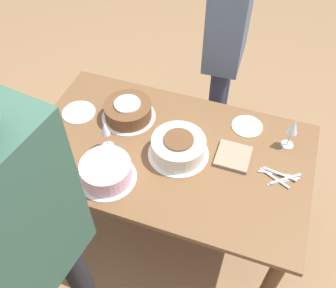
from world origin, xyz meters
name	(u,v)px	position (x,y,z in m)	size (l,w,h in m)	color
ground_plane	(168,219)	(0.00, 0.00, 0.00)	(12.00, 12.00, 0.00)	#8E6B47
dining_table	(168,163)	(0.00, 0.00, 0.61)	(1.48, 0.88, 0.72)	brown
cake_center_white	(178,147)	(-0.06, 0.01, 0.78)	(0.32, 0.32, 0.12)	white
cake_front_chocolate	(128,111)	(0.29, -0.16, 0.77)	(0.30, 0.30, 0.11)	white
cake_back_decorated	(106,171)	(0.22, 0.27, 0.77)	(0.29, 0.29, 0.11)	white
wine_glass_near	(54,136)	(0.52, 0.21, 0.86)	(0.06, 0.06, 0.20)	silver
wine_glass_far	(105,130)	(0.31, 0.08, 0.85)	(0.07, 0.07, 0.19)	silver
wine_glass_extra	(293,128)	(-0.58, -0.24, 0.85)	(0.07, 0.07, 0.19)	silver
dessert_plate_left	(247,126)	(-0.36, -0.31, 0.73)	(0.17, 0.17, 0.01)	white
dessert_plate_right	(79,112)	(0.57, -0.10, 0.73)	(0.19, 0.19, 0.01)	white
fork_pile	(280,177)	(-0.58, -0.01, 0.73)	(0.21, 0.12, 0.01)	silver
napkin_stack	(233,156)	(-0.33, -0.06, 0.73)	(0.17, 0.17, 0.02)	gray
person_cutting	(227,34)	(-0.10, -0.83, 0.93)	(0.24, 0.41, 1.55)	#2D334C
person_watching	(28,237)	(0.23, 0.78, 1.05)	(0.27, 0.43, 1.73)	#232328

